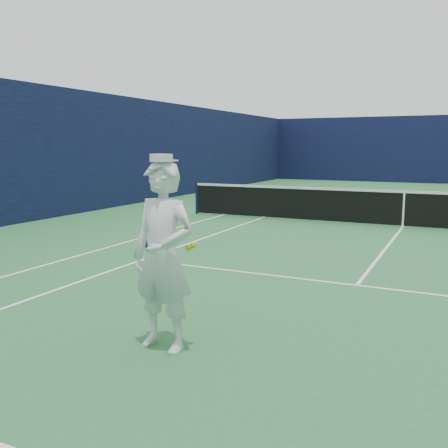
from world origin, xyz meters
name	(u,v)px	position (x,y,z in m)	size (l,w,h in m)	color
ground	(403,227)	(0.00, 0.00, 0.00)	(80.00, 80.00, 0.00)	#266535
court_markings	(403,227)	(0.00, 0.00, 0.00)	(11.03, 23.83, 0.01)	white
windscreen_fence	(407,153)	(0.00, 0.00, 2.00)	(20.12, 36.12, 4.00)	#0E1133
tennis_net	(404,207)	(0.00, 0.00, 0.55)	(12.88, 0.09, 1.07)	#141E4C
tennis_player	(163,256)	(-1.42, -9.80, 1.03)	(0.80, 0.55, 2.10)	white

